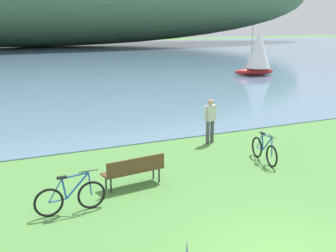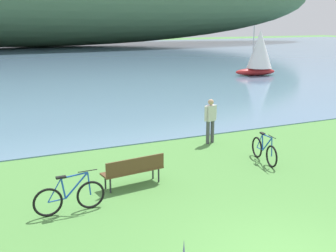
{
  "view_description": "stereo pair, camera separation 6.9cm",
  "coord_description": "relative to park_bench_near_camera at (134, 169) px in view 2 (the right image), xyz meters",
  "views": [
    {
      "loc": [
        -5.32,
        -5.81,
        4.59
      ],
      "look_at": [
        0.93,
        7.3,
        1.0
      ],
      "focal_mm": 45.8,
      "sensor_mm": 36.0,
      "label": 1
    },
    {
      "loc": [
        -5.25,
        -5.84,
        4.59
      ],
      "look_at": [
        0.93,
        7.3,
        1.0
      ],
      "focal_mm": 45.8,
      "sensor_mm": 36.0,
      "label": 2
    }
  ],
  "objects": [
    {
      "name": "bay_water",
      "position": [
        1.27,
        43.9,
        -0.5
      ],
      "size": [
        180.0,
        80.0,
        0.04
      ],
      "primitive_type": "cube",
      "color": "#5B7F9E",
      "rests_on": "ground"
    },
    {
      "name": "park_bench_near_camera",
      "position": [
        0.0,
        0.0,
        0.0
      ],
      "size": [
        1.84,
        0.68,
        0.88
      ],
      "color": "brown",
      "rests_on": "ground"
    },
    {
      "name": "bicycle_leaning_near_bench",
      "position": [
        4.68,
        0.18,
        -0.12
      ],
      "size": [
        0.39,
        1.75,
        1.01
      ],
      "color": "black",
      "rests_on": "ground"
    },
    {
      "name": "bicycle_beside_path",
      "position": [
        -2.01,
        -0.92,
        -0.12
      ],
      "size": [
        1.77,
        0.11,
        1.01
      ],
      "color": "black",
      "rests_on": "ground"
    },
    {
      "name": "person_at_shoreline",
      "position": [
        4.23,
        2.92,
        0.46
      ],
      "size": [
        0.59,
        0.31,
        1.71
      ],
      "color": "#4C4C51",
      "rests_on": "ground"
    },
    {
      "name": "sailboat_mid_bay",
      "position": [
        18.53,
        19.0,
        1.48
      ],
      "size": [
        3.67,
        2.49,
        4.16
      ],
      "color": "#B22323",
      "rests_on": "bay_water"
    }
  ]
}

